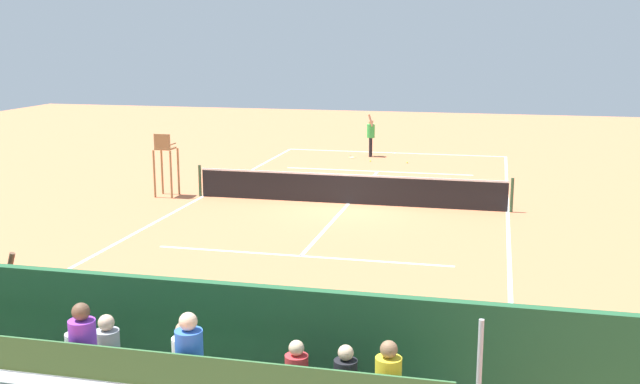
{
  "coord_description": "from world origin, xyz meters",
  "views": [
    {
      "loc": [
        -4.57,
        23.36,
        5.35
      ],
      "look_at": [
        0.0,
        4.0,
        1.2
      ],
      "focal_mm": 42.42,
      "sensor_mm": 36.0,
      "label": 1
    }
  ],
  "objects_px": {
    "tennis_player": "(371,134)",
    "tennis_ball_far": "(370,161)",
    "courtside_bench": "(334,368)",
    "tennis_ball_near": "(407,162)",
    "equipment_bag": "(230,384)",
    "tennis_racket": "(352,157)",
    "line_judge": "(4,310)",
    "umpire_chair": "(165,158)",
    "tennis_net": "(349,189)"
  },
  "relations": [
    {
      "from": "tennis_ball_far",
      "to": "line_judge",
      "type": "height_order",
      "value": "line_judge"
    },
    {
      "from": "tennis_player",
      "to": "tennis_ball_near",
      "type": "xyz_separation_m",
      "value": [
        -1.82,
        1.44,
        -0.98
      ]
    },
    {
      "from": "umpire_chair",
      "to": "tennis_racket",
      "type": "height_order",
      "value": "umpire_chair"
    },
    {
      "from": "umpire_chair",
      "to": "tennis_player",
      "type": "xyz_separation_m",
      "value": [
        -5.29,
        -9.99,
        -0.3
      ]
    },
    {
      "from": "tennis_ball_near",
      "to": "tennis_ball_far",
      "type": "relative_size",
      "value": 1.0
    },
    {
      "from": "courtside_bench",
      "to": "line_judge",
      "type": "height_order",
      "value": "line_judge"
    },
    {
      "from": "courtside_bench",
      "to": "equipment_bag",
      "type": "relative_size",
      "value": 2.0
    },
    {
      "from": "tennis_ball_far",
      "to": "courtside_bench",
      "type": "bearing_deg",
      "value": 98.12
    },
    {
      "from": "umpire_chair",
      "to": "equipment_bag",
      "type": "xyz_separation_m",
      "value": [
        -7.02,
        13.12,
        -1.13
      ]
    },
    {
      "from": "courtside_bench",
      "to": "tennis_ball_far",
      "type": "relative_size",
      "value": 27.27
    },
    {
      "from": "tennis_net",
      "to": "tennis_player",
      "type": "height_order",
      "value": "tennis_player"
    },
    {
      "from": "tennis_racket",
      "to": "tennis_ball_far",
      "type": "distance_m",
      "value": 1.35
    },
    {
      "from": "tennis_player",
      "to": "tennis_ball_far",
      "type": "distance_m",
      "value": 1.72
    },
    {
      "from": "tennis_player",
      "to": "tennis_ball_far",
      "type": "relative_size",
      "value": 29.18
    },
    {
      "from": "tennis_net",
      "to": "tennis_ball_far",
      "type": "height_order",
      "value": "tennis_net"
    },
    {
      "from": "courtside_bench",
      "to": "equipment_bag",
      "type": "distance_m",
      "value": 1.63
    },
    {
      "from": "equipment_bag",
      "to": "tennis_racket",
      "type": "relative_size",
      "value": 1.54
    },
    {
      "from": "tennis_net",
      "to": "tennis_ball_near",
      "type": "xyz_separation_m",
      "value": [
        -0.91,
        -8.27,
        -0.47
      ]
    },
    {
      "from": "tennis_player",
      "to": "tennis_ball_far",
      "type": "height_order",
      "value": "tennis_player"
    },
    {
      "from": "tennis_player",
      "to": "tennis_racket",
      "type": "relative_size",
      "value": 3.29
    },
    {
      "from": "line_judge",
      "to": "umpire_chair",
      "type": "bearing_deg",
      "value": -76.27
    },
    {
      "from": "equipment_bag",
      "to": "line_judge",
      "type": "xyz_separation_m",
      "value": [
        3.83,
        -0.04,
        0.84
      ]
    },
    {
      "from": "equipment_bag",
      "to": "tennis_ball_far",
      "type": "bearing_deg",
      "value": -86.06
    },
    {
      "from": "tennis_net",
      "to": "umpire_chair",
      "type": "relative_size",
      "value": 4.81
    },
    {
      "from": "umpire_chair",
      "to": "equipment_bag",
      "type": "bearing_deg",
      "value": 118.15
    },
    {
      "from": "courtside_bench",
      "to": "tennis_racket",
      "type": "bearing_deg",
      "value": -79.73
    },
    {
      "from": "courtside_bench",
      "to": "equipment_bag",
      "type": "bearing_deg",
      "value": 4.63
    },
    {
      "from": "equipment_bag",
      "to": "tennis_ball_far",
      "type": "relative_size",
      "value": 13.64
    },
    {
      "from": "courtside_bench",
      "to": "tennis_ball_near",
      "type": "distance_m",
      "value": 21.6
    },
    {
      "from": "umpire_chair",
      "to": "line_judge",
      "type": "xyz_separation_m",
      "value": [
        -3.19,
        13.07,
        -0.3
      ]
    },
    {
      "from": "tennis_player",
      "to": "line_judge",
      "type": "bearing_deg",
      "value": 84.8
    },
    {
      "from": "equipment_bag",
      "to": "tennis_player",
      "type": "bearing_deg",
      "value": -85.73
    },
    {
      "from": "equipment_bag",
      "to": "tennis_racket",
      "type": "bearing_deg",
      "value": -83.71
    },
    {
      "from": "tennis_net",
      "to": "tennis_ball_near",
      "type": "relative_size",
      "value": 156.06
    },
    {
      "from": "tennis_ball_far",
      "to": "tennis_net",
      "type": "bearing_deg",
      "value": 94.66
    },
    {
      "from": "courtside_bench",
      "to": "tennis_player",
      "type": "height_order",
      "value": "tennis_player"
    },
    {
      "from": "tennis_ball_far",
      "to": "line_judge",
      "type": "distance_m",
      "value": 21.81
    },
    {
      "from": "tennis_player",
      "to": "tennis_racket",
      "type": "bearing_deg",
      "value": 32.36
    },
    {
      "from": "umpire_chair",
      "to": "tennis_ball_far",
      "type": "height_order",
      "value": "umpire_chair"
    },
    {
      "from": "equipment_bag",
      "to": "tennis_ball_near",
      "type": "relative_size",
      "value": 13.64
    },
    {
      "from": "tennis_player",
      "to": "courtside_bench",
      "type": "bearing_deg",
      "value": 98.2
    },
    {
      "from": "umpire_chair",
      "to": "equipment_bag",
      "type": "relative_size",
      "value": 2.38
    },
    {
      "from": "equipment_bag",
      "to": "tennis_player",
      "type": "relative_size",
      "value": 0.47
    },
    {
      "from": "umpire_chair",
      "to": "tennis_ball_near",
      "type": "bearing_deg",
      "value": -129.76
    },
    {
      "from": "equipment_bag",
      "to": "line_judge",
      "type": "bearing_deg",
      "value": -0.65
    },
    {
      "from": "tennis_player",
      "to": "tennis_racket",
      "type": "xyz_separation_m",
      "value": [
        0.77,
        0.48,
        -1.0
      ]
    },
    {
      "from": "tennis_player",
      "to": "line_judge",
      "type": "xyz_separation_m",
      "value": [
        2.1,
        23.06,
        0.0
      ]
    },
    {
      "from": "tennis_net",
      "to": "tennis_player",
      "type": "bearing_deg",
      "value": -84.66
    },
    {
      "from": "courtside_bench",
      "to": "line_judge",
      "type": "xyz_separation_m",
      "value": [
        5.41,
        0.09,
        0.46
      ]
    },
    {
      "from": "equipment_bag",
      "to": "tennis_racket",
      "type": "xyz_separation_m",
      "value": [
        2.49,
        -22.62,
        -0.16
      ]
    }
  ]
}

